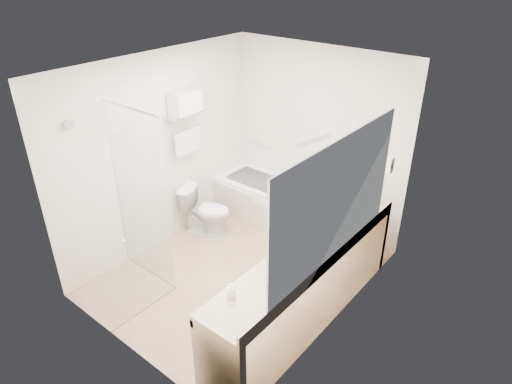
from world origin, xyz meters
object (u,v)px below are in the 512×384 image
Objects in this scene: amenity_basket at (278,279)px; water_bottle_left at (332,232)px; vanity_counter at (306,270)px; bathtub at (270,202)px; toilet at (207,211)px.

amenity_basket is 0.89× the size of water_bottle_left.
vanity_counter is 16.18× the size of amenity_basket.
water_bottle_left is at bearing 88.38° from amenity_basket.
water_bottle_left is (1.58, -1.02, 0.66)m from bathtub.
bathtub is 9.59× the size of amenity_basket.
toilet is (-0.45, -0.85, 0.06)m from bathtub.
vanity_counter reaches higher than amenity_basket.
amenity_basket is (1.56, -1.93, 0.60)m from bathtub.
water_bottle_left is at bearing -116.97° from toilet.
vanity_counter is 3.94× the size of toilet.
water_bottle_left is (2.04, -0.18, 0.60)m from toilet.
vanity_counter reaches higher than toilet.
vanity_counter is 0.59m from amenity_basket.
bathtub is at bearing -50.02° from toilet.
amenity_basket is (2.01, -1.08, 0.54)m from toilet.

